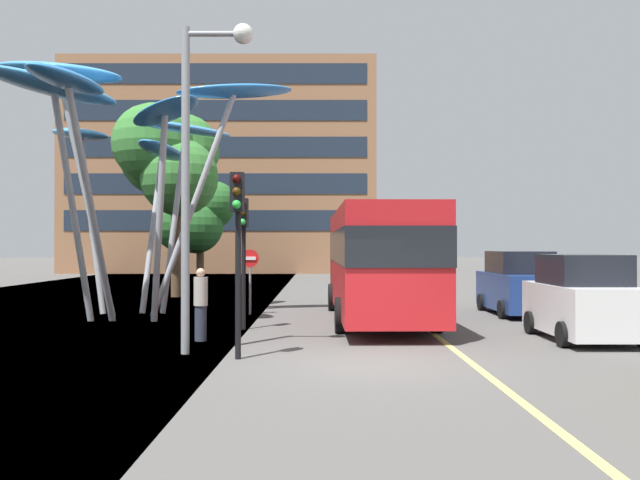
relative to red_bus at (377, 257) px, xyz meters
The scene contains 13 objects.
ground 8.00m from the red_bus, 101.50° to the right, with size 120.00×240.00×0.10m.
red_bus is the anchor object (origin of this frame).
leaf_sculpture 9.40m from the red_bus, behind, with size 9.76×10.48×8.46m.
traffic_light_kerb_near 7.97m from the red_bus, 115.92° to the right, with size 0.28×0.42×3.83m.
traffic_light_kerb_far 4.58m from the red_bus, 149.52° to the right, with size 0.28×0.42×3.64m.
car_parked_mid 6.45m from the red_bus, 42.38° to the right, with size 2.03×3.84×2.11m.
car_parked_far 5.42m from the red_bus, 20.91° to the left, with size 2.08×4.45×2.14m.
street_lamp 8.14m from the red_bus, 124.12° to the right, with size 1.55×0.44×7.13m.
tree_pavement_near 13.67m from the red_bus, 132.98° to the left, with size 4.90×5.43×8.74m.
tree_pavement_far 24.34m from the red_bus, 113.48° to the left, with size 5.43×4.72×6.62m.
pedestrian 6.55m from the red_bus, 136.70° to the right, with size 0.34×0.34×1.78m.
no_entry_sign 4.57m from the red_bus, 156.01° to the left, with size 0.60×0.12×2.20m.
backdrop_building 41.96m from the red_bus, 104.66° to the left, with size 26.77×10.76×18.33m.
Camera 1 is at (-0.92, -13.21, 2.33)m, focal length 37.57 mm.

